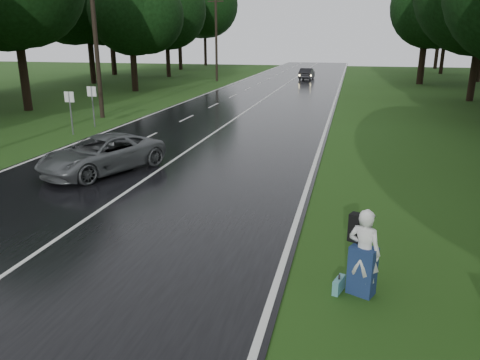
% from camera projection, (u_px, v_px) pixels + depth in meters
% --- Properties ---
extents(ground, '(160.00, 160.00, 0.00)m').
position_uv_depth(ground, '(5.00, 276.00, 10.04)').
color(ground, '#214514').
rests_on(ground, ground).
extents(road, '(12.00, 140.00, 0.04)m').
position_uv_depth(road, '(232.00, 121.00, 28.62)').
color(road, black).
rests_on(road, ground).
extents(lane_center, '(0.12, 140.00, 0.01)m').
position_uv_depth(lane_center, '(232.00, 120.00, 28.61)').
color(lane_center, silver).
rests_on(lane_center, road).
extents(grey_car, '(4.07, 5.42, 1.37)m').
position_uv_depth(grey_car, '(102.00, 154.00, 17.52)').
color(grey_car, '#525657').
rests_on(grey_car, road).
extents(far_car, '(1.63, 4.14, 1.34)m').
position_uv_depth(far_car, '(307.00, 74.00, 56.24)').
color(far_car, black).
rests_on(far_car, road).
extents(hitchhiker, '(0.78, 0.76, 1.82)m').
position_uv_depth(hitchhiker, '(363.00, 255.00, 9.14)').
color(hitchhiker, silver).
rests_on(hitchhiker, ground).
extents(suitcase, '(0.25, 0.45, 0.31)m').
position_uv_depth(suitcase, '(339.00, 285.00, 9.38)').
color(suitcase, teal).
rests_on(suitcase, ground).
extents(utility_pole_mid, '(1.80, 0.28, 9.44)m').
position_uv_depth(utility_pole_mid, '(103.00, 117.00, 29.87)').
color(utility_pole_mid, black).
rests_on(utility_pole_mid, ground).
extents(utility_pole_far, '(1.80, 0.28, 9.79)m').
position_uv_depth(utility_pole_far, '(217.00, 81.00, 54.53)').
color(utility_pole_far, black).
rests_on(utility_pole_far, ground).
extents(road_sign_a, '(0.54, 0.10, 2.27)m').
position_uv_depth(road_sign_a, '(73.00, 135.00, 24.58)').
color(road_sign_a, white).
rests_on(road_sign_a, ground).
extents(road_sign_b, '(0.56, 0.10, 2.32)m').
position_uv_depth(road_sign_b, '(95.00, 127.00, 26.63)').
color(road_sign_b, white).
rests_on(road_sign_b, ground).
extents(tree_left_d, '(9.99, 9.99, 15.62)m').
position_uv_depth(tree_left_d, '(29.00, 110.00, 32.76)').
color(tree_left_d, black).
rests_on(tree_left_d, ground).
extents(tree_left_e, '(8.12, 8.12, 12.68)m').
position_uv_depth(tree_left_e, '(136.00, 91.00, 44.44)').
color(tree_left_e, black).
rests_on(tree_left_e, ground).
extents(tree_left_f, '(8.84, 8.84, 13.82)m').
position_uv_depth(tree_left_f, '(169.00, 77.00, 60.54)').
color(tree_left_f, black).
rests_on(tree_left_f, ground).
extents(tree_right_e, '(9.18, 9.18, 14.34)m').
position_uv_depth(tree_right_e, '(469.00, 101.00, 37.57)').
color(tree_right_e, black).
rests_on(tree_right_e, ground).
extents(tree_right_f, '(9.21, 9.21, 14.39)m').
position_uv_depth(tree_right_f, '(419.00, 84.00, 51.08)').
color(tree_right_f, black).
rests_on(tree_right_f, ground).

